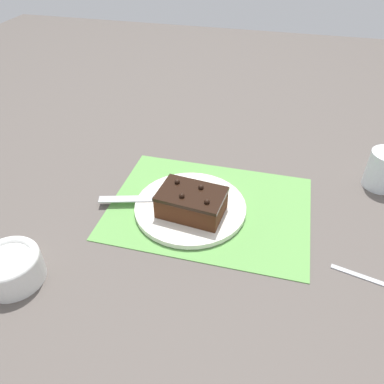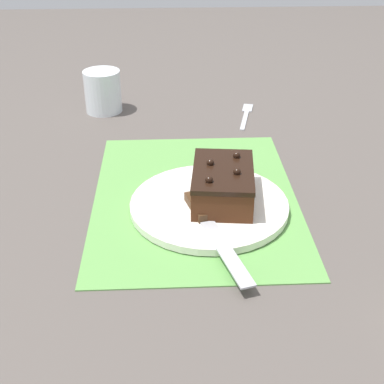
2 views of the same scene
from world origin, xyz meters
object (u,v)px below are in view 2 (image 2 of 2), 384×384
at_px(cake_plate, 209,205).
at_px(serving_knife, 208,221).
at_px(dessert_fork, 246,114).
at_px(drinking_glass, 103,91).
at_px(chocolate_cake, 223,184).

relative_size(cake_plate, serving_knife, 1.12).
distance_m(serving_knife, dessert_fork, 0.48).
height_order(drinking_glass, dessert_fork, drinking_glass).
bearing_deg(dessert_fork, cake_plate, -92.75).
distance_m(chocolate_cake, drinking_glass, 0.49).
bearing_deg(chocolate_cake, serving_knife, 157.36).
distance_m(chocolate_cake, dessert_fork, 0.40).
xyz_separation_m(chocolate_cake, serving_knife, (-0.07, 0.03, -0.02)).
bearing_deg(chocolate_cake, cake_plate, 111.15).
distance_m(chocolate_cake, serving_knife, 0.08).
distance_m(cake_plate, chocolate_cake, 0.04).
xyz_separation_m(drinking_glass, dessert_fork, (-0.04, -0.32, -0.04)).
relative_size(cake_plate, drinking_glass, 2.71).
bearing_deg(dessert_fork, drinking_glass, -173.52).
height_order(cake_plate, chocolate_cake, chocolate_cake).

